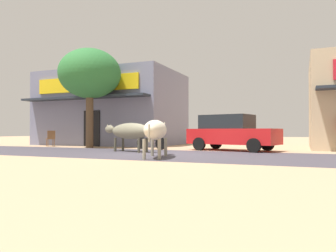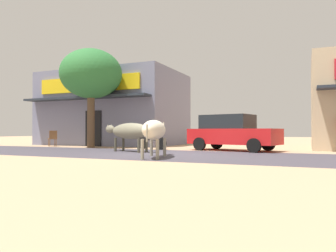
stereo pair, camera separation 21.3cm
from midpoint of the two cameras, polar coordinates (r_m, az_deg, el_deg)
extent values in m
plane|color=tan|center=(12.54, -1.27, -4.98)|extent=(80.00, 80.00, 0.00)
cube|color=#444049|center=(12.54, -1.27, -4.97)|extent=(72.00, 5.36, 0.00)
cube|color=slate|center=(22.39, -9.88, 2.88)|extent=(8.80, 5.84, 4.72)
cube|color=yellow|center=(20.08, -14.46, 7.12)|extent=(7.04, 0.10, 0.90)
cube|color=#262D38|center=(19.67, -15.16, 4.80)|extent=(8.45, 0.90, 0.12)
cube|color=black|center=(19.67, -13.48, -0.41)|extent=(1.10, 0.06, 2.10)
cylinder|color=brown|center=(18.05, -13.86, 0.93)|extent=(0.40, 0.40, 2.92)
ellipsoid|color=#2D7136|center=(18.31, -13.83, 8.90)|extent=(3.33, 3.33, 2.67)
cube|color=red|center=(15.19, 10.89, -1.79)|extent=(4.32, 2.55, 0.70)
cube|color=#1E2328|center=(15.33, 9.86, 0.72)|extent=(2.52, 1.98, 0.64)
cylinder|color=black|center=(15.43, 16.61, -3.06)|extent=(0.63, 0.32, 0.60)
cylinder|color=black|center=(13.93, 14.35, -3.31)|extent=(0.63, 0.32, 0.60)
cylinder|color=black|center=(16.52, 7.99, -2.94)|extent=(0.63, 0.32, 0.60)
cylinder|color=black|center=(15.12, 5.06, -3.14)|extent=(0.63, 0.32, 0.60)
cylinder|color=black|center=(15.56, -1.68, -3.06)|extent=(0.61, 0.24, 0.61)
cylinder|color=black|center=(16.37, -4.99, -2.95)|extent=(0.61, 0.24, 0.61)
cylinder|color=black|center=(15.96, -3.37, -2.36)|extent=(1.21, 0.42, 0.10)
ellipsoid|color=#1E4C99|center=(15.92, -3.24, -1.57)|extent=(0.60, 0.38, 0.28)
cylinder|color=black|center=(15.59, -1.85, -1.40)|extent=(0.06, 0.06, 0.60)
ellipsoid|color=gray|center=(14.11, -6.99, -0.88)|extent=(2.36, 1.32, 0.70)
ellipsoid|color=gray|center=(15.16, -10.53, -0.54)|extent=(0.62, 0.44, 0.36)
cone|color=beige|center=(15.14, -10.94, 0.14)|extent=(0.06, 0.06, 0.12)
cone|color=beige|center=(15.26, -10.36, 0.13)|extent=(0.06, 0.06, 0.12)
cylinder|color=#4A483A|center=(14.52, -9.63, -3.22)|extent=(0.11, 0.11, 0.60)
cylinder|color=#4A483A|center=(14.82, -8.27, -3.18)|extent=(0.11, 0.11, 0.60)
cylinder|color=#4A483A|center=(13.43, -5.57, -3.43)|extent=(0.11, 0.11, 0.60)
cylinder|color=#4A483A|center=(13.75, -4.20, -3.37)|extent=(0.11, 0.11, 0.60)
cylinder|color=#4A483A|center=(13.26, -3.52, -1.32)|extent=(0.05, 0.05, 0.56)
ellipsoid|color=beige|center=(10.93, -2.74, -0.69)|extent=(1.26, 2.37, 0.67)
ellipsoid|color=beige|center=(12.29, -1.62, -0.32)|extent=(0.42, 0.61, 0.36)
cone|color=beige|center=(12.36, -2.04, 0.51)|extent=(0.06, 0.06, 0.12)
cone|color=beige|center=(12.33, -1.13, 0.51)|extent=(0.06, 0.06, 0.12)
cylinder|color=gray|center=(11.71, -3.28, -3.68)|extent=(0.11, 0.11, 0.65)
cylinder|color=gray|center=(11.63, -0.94, -3.70)|extent=(0.11, 0.11, 0.65)
cylinder|color=gray|center=(10.27, -4.79, -4.07)|extent=(0.11, 0.11, 0.65)
cylinder|color=gray|center=(10.18, -2.12, -4.10)|extent=(0.11, 0.11, 0.65)
cylinder|color=gray|center=(9.77, -3.95, -1.26)|extent=(0.05, 0.05, 0.53)
cube|color=brown|center=(20.10, -20.13, -2.10)|extent=(0.61, 0.61, 0.05)
cube|color=brown|center=(19.90, -20.01, -1.39)|extent=(0.29, 0.38, 0.44)
cylinder|color=brown|center=(20.25, -20.73, -2.75)|extent=(0.04, 0.04, 0.43)
cylinder|color=brown|center=(20.32, -19.75, -2.75)|extent=(0.04, 0.04, 0.43)
cylinder|color=brown|center=(19.90, -20.53, -2.78)|extent=(0.04, 0.04, 0.43)
cylinder|color=brown|center=(19.98, -19.54, -2.78)|extent=(0.04, 0.04, 0.43)
camera|label=1|loc=(0.11, -90.44, 0.01)|focal=34.89mm
camera|label=2|loc=(0.11, 89.56, -0.01)|focal=34.89mm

